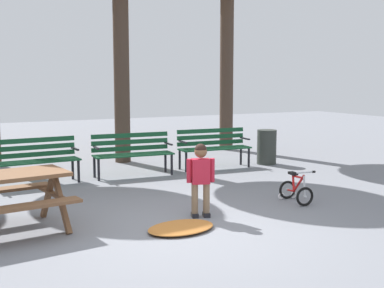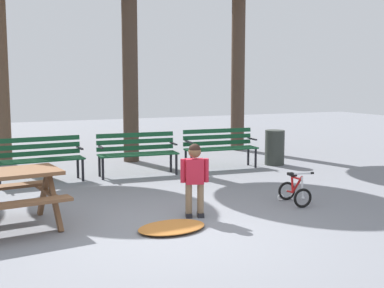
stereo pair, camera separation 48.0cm
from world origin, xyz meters
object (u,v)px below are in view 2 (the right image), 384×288
object	(u,v)px
park_bench_left	(39,156)
trash_bin	(275,148)
park_bench_right	(137,150)
kids_bicycle	(294,191)
child_standing	(195,174)
park_bench_far_right	(220,145)

from	to	relation	value
park_bench_left	trash_bin	size ratio (longest dim) A/B	2.06
park_bench_right	kids_bicycle	size ratio (longest dim) A/B	2.74
park_bench_right	child_standing	world-z (taller)	child_standing
park_bench_far_right	kids_bicycle	distance (m)	3.40
park_bench_right	kids_bicycle	distance (m)	3.64
trash_bin	park_bench_right	bearing A→B (deg)	178.71
park_bench_left	park_bench_far_right	distance (m)	3.81
kids_bicycle	park_bench_left	bearing A→B (deg)	135.44
park_bench_far_right	child_standing	size ratio (longest dim) A/B	1.55
park_bench_left	park_bench_right	world-z (taller)	same
child_standing	trash_bin	bearing A→B (deg)	43.30
park_bench_left	kids_bicycle	xyz separation A→B (m)	(3.39, -3.34, -0.31)
child_standing	kids_bicycle	distance (m)	1.80
kids_bicycle	trash_bin	bearing A→B (deg)	61.50
park_bench_far_right	kids_bicycle	world-z (taller)	park_bench_far_right
child_standing	kids_bicycle	xyz separation A→B (m)	(1.75, 0.07, -0.42)
park_bench_far_right	kids_bicycle	size ratio (longest dim) A/B	2.74
park_bench_right	kids_bicycle	world-z (taller)	park_bench_right
park_bench_left	trash_bin	distance (m)	5.16
park_bench_left	kids_bicycle	size ratio (longest dim) A/B	2.73
kids_bicycle	child_standing	bearing A→B (deg)	-177.85
park_bench_right	child_standing	bearing A→B (deg)	-94.46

